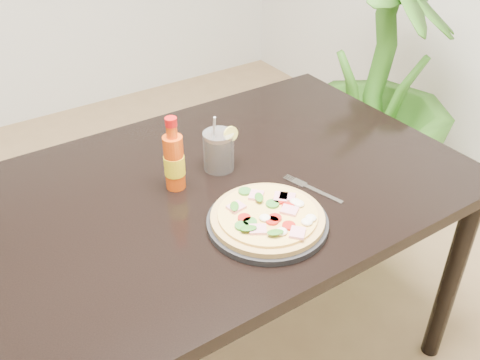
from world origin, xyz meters
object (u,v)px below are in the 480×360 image
pizza (268,216)px  houseplant (380,84)px  plate (267,222)px  cola_cup (219,151)px  fork (311,188)px  dining_table (217,207)px  hot_sauce_bottle (174,161)px

pizza → houseplant: (1.10, 0.66, -0.17)m
plate → houseplant: houseplant is taller
plate → cola_cup: size_ratio=1.70×
fork → houseplant: size_ratio=0.15×
plate → cola_cup: (0.04, 0.29, 0.05)m
dining_table → cola_cup: size_ratio=7.90×
cola_cup → pizza: bearing=-97.1°
dining_table → hot_sauce_bottle: hot_sauce_bottle is taller
pizza → plate: bearing=135.0°
fork → houseplant: 1.10m
cola_cup → dining_table: bearing=-128.1°
hot_sauce_bottle → fork: bearing=-35.6°
plate → pizza: pizza is taller
fork → hot_sauce_bottle: bearing=129.4°
dining_table → plate: size_ratio=4.64×
plate → hot_sauce_bottle: bearing=112.1°
plate → cola_cup: cola_cup is taller
dining_table → fork: (0.20, -0.17, 0.09)m
cola_cup → fork: bearing=-56.7°
plate → hot_sauce_bottle: hot_sauce_bottle is taller
plate → houseplant: 1.29m
pizza → houseplant: houseplant is taller
hot_sauce_bottle → fork: 0.38m
houseplant → pizza: bearing=-149.0°
cola_cup → hot_sauce_bottle: bearing=-174.1°
dining_table → fork: fork is taller
pizza → fork: pizza is taller
pizza → dining_table: bearing=93.4°
hot_sauce_bottle → pizza: bearing=-67.8°
hot_sauce_bottle → dining_table: bearing=-25.8°
plate → pizza: size_ratio=1.07×
dining_table → plate: 0.24m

